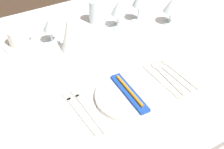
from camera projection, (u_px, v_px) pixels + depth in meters
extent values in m
cube|color=white|center=(92.00, 66.00, 1.22)|extent=(1.80, 1.10, 0.04)
cube|color=white|center=(47.00, 28.00, 1.65)|extent=(1.80, 0.01, 0.18)
cylinder|color=brown|center=(167.00, 37.00, 2.07)|extent=(0.07, 0.07, 0.70)
cylinder|color=white|center=(129.00, 96.00, 1.05)|extent=(0.24, 0.24, 0.02)
cube|color=blue|center=(129.00, 93.00, 1.04)|extent=(0.04, 0.21, 0.01)
cylinder|color=orange|center=(130.00, 90.00, 1.03)|extent=(0.02, 0.17, 0.01)
cube|color=beige|center=(90.00, 113.00, 0.99)|extent=(0.02, 0.20, 0.00)
cube|color=beige|center=(75.00, 93.00, 1.07)|extent=(0.02, 0.04, 0.00)
cube|color=beige|center=(82.00, 116.00, 0.99)|extent=(0.03, 0.19, 0.00)
cube|color=beige|center=(67.00, 97.00, 1.05)|extent=(0.02, 0.04, 0.00)
cube|color=beige|center=(165.00, 84.00, 1.11)|extent=(0.02, 0.18, 0.00)
cube|color=beige|center=(148.00, 70.00, 1.17)|extent=(0.02, 0.06, 0.00)
cube|color=beige|center=(170.00, 80.00, 1.12)|extent=(0.02, 0.18, 0.00)
ellipsoid|color=beige|center=(155.00, 66.00, 1.19)|extent=(0.03, 0.04, 0.01)
cube|color=beige|center=(176.00, 78.00, 1.13)|extent=(0.02, 0.17, 0.00)
ellipsoid|color=beige|center=(160.00, 64.00, 1.20)|extent=(0.03, 0.04, 0.01)
cube|color=beige|center=(183.00, 76.00, 1.14)|extent=(0.02, 0.18, 0.00)
ellipsoid|color=beige|center=(166.00, 62.00, 1.21)|extent=(0.03, 0.04, 0.01)
cylinder|color=white|center=(20.00, 44.00, 1.30)|extent=(0.14, 0.14, 0.01)
cylinder|color=white|center=(18.00, 37.00, 1.28)|extent=(0.08, 0.08, 0.07)
torus|color=white|center=(27.00, 34.00, 1.29)|extent=(0.05, 0.01, 0.05)
cylinder|color=silver|center=(138.00, 20.00, 1.47)|extent=(0.07, 0.07, 0.01)
cylinder|color=silver|center=(138.00, 13.00, 1.44)|extent=(0.01, 0.01, 0.07)
cylinder|color=silver|center=(118.00, 26.00, 1.42)|extent=(0.07, 0.07, 0.01)
cylinder|color=silver|center=(118.00, 20.00, 1.40)|extent=(0.01, 0.01, 0.06)
cone|color=silver|center=(118.00, 8.00, 1.36)|extent=(0.07, 0.07, 0.07)
cylinder|color=silver|center=(52.00, 41.00, 1.32)|extent=(0.07, 0.07, 0.01)
cylinder|color=silver|center=(52.00, 36.00, 1.30)|extent=(0.01, 0.01, 0.06)
cone|color=silver|center=(50.00, 24.00, 1.26)|extent=(0.07, 0.07, 0.06)
cylinder|color=silver|center=(169.00, 23.00, 1.45)|extent=(0.06, 0.06, 0.01)
cylinder|color=silver|center=(170.00, 17.00, 1.43)|extent=(0.01, 0.01, 0.06)
cone|color=silver|center=(172.00, 5.00, 1.39)|extent=(0.08, 0.08, 0.07)
cylinder|color=silver|center=(95.00, 12.00, 1.42)|extent=(0.06, 0.06, 0.11)
cylinder|color=#C68C1E|center=(95.00, 16.00, 1.43)|extent=(0.05, 0.05, 0.06)
cone|color=white|center=(69.00, 34.00, 1.22)|extent=(0.08, 0.08, 0.16)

